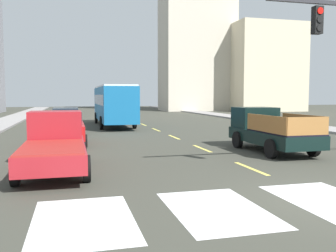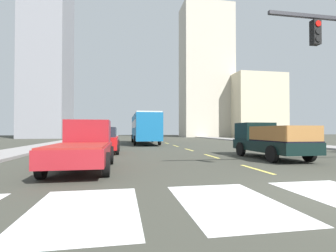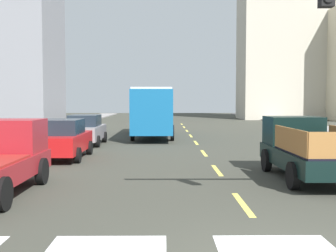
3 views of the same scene
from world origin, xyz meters
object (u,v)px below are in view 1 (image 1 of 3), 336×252
pickup_stakebed (268,130)px  sedan_near_right (66,128)px  city_bus (114,103)px  pickup_dark (54,143)px  sedan_mid (66,121)px

pickup_stakebed → sedan_near_right: pickup_stakebed is taller
sedan_near_right → city_bus: bearing=74.1°
pickup_dark → sedan_near_right: bearing=86.3°
sedan_mid → sedan_near_right: size_ratio=1.00×
sedan_near_right → sedan_mid: bearing=93.3°
pickup_dark → sedan_near_right: size_ratio=1.18×
sedan_near_right → pickup_dark: bearing=-90.0°
pickup_dark → sedan_near_right: (0.27, 6.70, -0.06)m
pickup_stakebed → sedan_near_right: 10.10m
pickup_stakebed → city_bus: bearing=111.7°
pickup_stakebed → city_bus: city_bus is taller
pickup_dark → pickup_stakebed: bearing=11.9°
city_bus → sedan_near_right: 11.78m
city_bus → sedan_mid: 6.66m
pickup_dark → sedan_near_right: pickup_dark is taller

